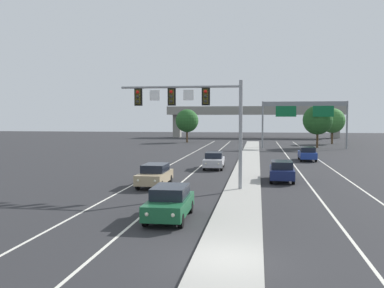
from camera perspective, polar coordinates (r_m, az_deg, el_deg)
ground_plane at (r=14.99m, az=4.78°, el=-15.48°), size 260.00×260.00×0.00m
median_island at (r=32.51m, az=7.01°, el=-5.00°), size 2.40×110.00×0.15m
lane_stripe_oncoming_center at (r=39.85m, az=0.54°, el=-3.51°), size 0.14×100.00×0.01m
lane_stripe_receding_center at (r=39.62m, az=14.15°, el=-3.66°), size 0.14×100.00×0.01m
edge_stripe_left at (r=40.45m, az=-4.10°, el=-3.41°), size 0.14×100.00×0.01m
edge_stripe_right at (r=40.06m, az=18.87°, el=-3.66°), size 0.14×100.00×0.01m
overhead_signal_mast at (r=28.68m, az=0.66°, el=4.81°), size 8.26×0.44×7.20m
car_oncoming_green at (r=20.74m, az=-3.00°, el=-7.77°), size 1.87×4.49×1.58m
car_oncoming_tan at (r=30.59m, az=-4.99°, el=-4.12°), size 1.85×4.48×1.58m
car_oncoming_silver at (r=40.99m, az=2.96°, el=-2.17°), size 1.92×4.51×1.58m
car_receding_navy at (r=33.59m, az=11.87°, el=-3.50°), size 1.90×4.50×1.58m
car_receding_blue at (r=50.33m, az=15.13°, el=-1.23°), size 1.89×4.50×1.58m
highway_sign_gantry at (r=69.89m, az=14.77°, el=4.45°), size 13.28×0.42×7.50m
overpass_bridge at (r=105.85m, az=8.28°, el=3.97°), size 42.40×6.40×7.65m
tree_far_left_b at (r=84.40m, az=-0.67°, el=3.12°), size 4.55×4.55×6.58m
tree_far_right_a at (r=83.57m, az=18.23°, el=2.98°), size 4.61×4.61×6.66m
tree_far_right_c at (r=72.37m, az=16.42°, el=3.08°), size 4.78×4.78×6.91m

